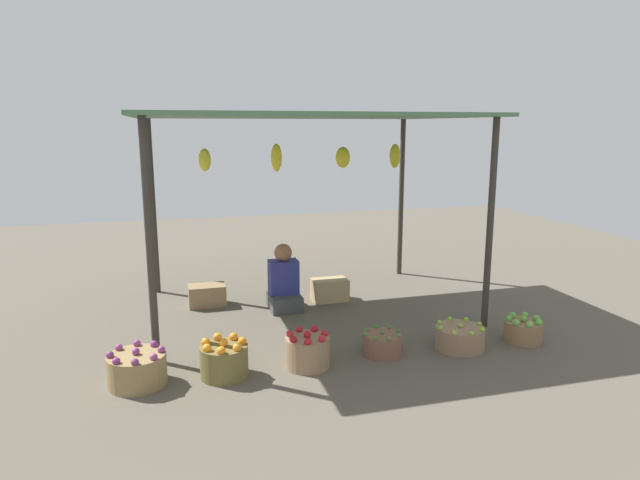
{
  "coord_description": "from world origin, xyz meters",
  "views": [
    {
      "loc": [
        -1.55,
        -6.16,
        2.14
      ],
      "look_at": [
        0.0,
        -0.63,
        0.95
      ],
      "focal_mm": 31.28,
      "sensor_mm": 36.0,
      "label": 1
    }
  ],
  "objects": [
    {
      "name": "basket_purple_onions",
      "position": [
        -1.85,
        -1.57,
        0.14
      ],
      "size": [
        0.48,
        0.48,
        0.32
      ],
      "color": "olive",
      "rests_on": "ground"
    },
    {
      "name": "vendor_person",
      "position": [
        -0.25,
        0.05,
        0.3
      ],
      "size": [
        0.36,
        0.44,
        0.78
      ],
      "color": "#424146",
      "rests_on": "ground"
    },
    {
      "name": "basket_oranges",
      "position": [
        -1.13,
        -1.61,
        0.15
      ],
      "size": [
        0.41,
        0.41,
        0.35
      ],
      "color": "brown",
      "rests_on": "ground"
    },
    {
      "name": "wooden_crate_stacked_rear",
      "position": [
        0.36,
        0.19,
        0.14
      ],
      "size": [
        0.44,
        0.27,
        0.27
      ],
      "primitive_type": "cube",
      "color": "tan",
      "rests_on": "ground"
    },
    {
      "name": "basket_limes",
      "position": [
        1.14,
        -1.6,
        0.11
      ],
      "size": [
        0.47,
        0.47,
        0.26
      ],
      "color": "#937156",
      "rests_on": "ground"
    },
    {
      "name": "market_stall_structure",
      "position": [
        0.0,
        -0.0,
        2.11
      ],
      "size": [
        3.7,
        2.58,
        2.26
      ],
      "color": "#38332D",
      "rests_on": "ground"
    },
    {
      "name": "ground_plane",
      "position": [
        0.0,
        0.0,
        0.0
      ],
      "size": [
        14.0,
        14.0,
        0.0
      ],
      "primitive_type": "plane",
      "color": "#5A5246"
    },
    {
      "name": "wooden_crate_near_vendor",
      "position": [
        -1.12,
        0.4,
        0.13
      ],
      "size": [
        0.44,
        0.28,
        0.25
      ],
      "primitive_type": "cube",
      "color": "#8E714C",
      "rests_on": "ground"
    },
    {
      "name": "basket_green_apples",
      "position": [
        1.85,
        -1.61,
        0.11
      ],
      "size": [
        0.37,
        0.37,
        0.27
      ],
      "color": "#8E6C48",
      "rests_on": "ground"
    },
    {
      "name": "basket_red_apples",
      "position": [
        -0.39,
        -1.61,
        0.15
      ],
      "size": [
        0.4,
        0.4,
        0.34
      ],
      "color": "#947354",
      "rests_on": "ground"
    },
    {
      "name": "basket_green_chilies",
      "position": [
        0.36,
        -1.53,
        0.1
      ],
      "size": [
        0.37,
        0.37,
        0.23
      ],
      "color": "brown",
      "rests_on": "ground"
    }
  ]
}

